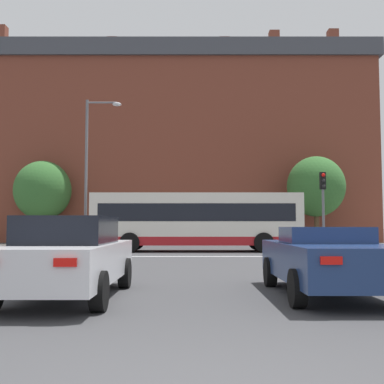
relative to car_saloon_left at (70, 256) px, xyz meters
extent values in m
cube|color=silver|center=(2.39, 12.08, -0.77)|extent=(9.46, 0.30, 0.01)
cube|color=gray|center=(2.39, 25.37, -0.77)|extent=(70.51, 2.50, 0.01)
cube|color=brown|center=(0.18, 35.99, 6.79)|extent=(34.49, 13.92, 15.12)
cube|color=#42444C|center=(0.18, 35.99, 15.08)|extent=(35.18, 14.47, 1.45)
cube|color=brown|center=(-14.64, 32.59, 17.05)|extent=(0.90, 0.90, 2.49)
cube|color=brown|center=(-9.54, 39.28, 17.05)|extent=(0.90, 0.90, 2.49)
cube|color=brown|center=(-5.22, 35.29, 17.05)|extent=(0.90, 0.90, 2.49)
cube|color=brown|center=(-0.34, 35.84, 17.05)|extent=(0.90, 0.90, 2.49)
cube|color=brown|center=(5.37, 35.30, 17.05)|extent=(0.90, 0.90, 2.49)
cube|color=brown|center=(9.79, 33.77, 17.05)|extent=(0.90, 0.90, 2.49)
cube|color=brown|center=(15.07, 33.48, 17.05)|extent=(0.90, 0.90, 2.49)
cube|color=silver|center=(0.00, 0.01, -0.11)|extent=(1.77, 4.67, 0.69)
cube|color=black|center=(0.00, -0.04, 0.49)|extent=(1.52, 2.10, 0.50)
cylinder|color=black|center=(-0.85, 1.46, -0.45)|extent=(0.22, 0.64, 0.64)
cylinder|color=black|center=(0.84, 1.46, -0.45)|extent=(0.22, 0.64, 0.64)
cylinder|color=black|center=(0.85, -1.43, -0.45)|extent=(0.22, 0.64, 0.64)
cube|color=red|center=(0.55, -2.34, 0.06)|extent=(0.32, 0.05, 0.12)
cube|color=navy|center=(4.90, 0.31, -0.11)|extent=(1.85, 4.51, 0.68)
cube|color=navy|center=(4.90, 0.43, 0.39)|extent=(1.58, 1.36, 0.31)
cylinder|color=black|center=(4.03, 1.71, -0.45)|extent=(0.22, 0.64, 0.64)
cylinder|color=black|center=(5.79, 1.71, -0.45)|extent=(0.22, 0.64, 0.64)
cylinder|color=black|center=(4.02, -1.08, -0.45)|extent=(0.22, 0.64, 0.64)
cube|color=red|center=(4.33, -1.96, 0.06)|extent=(0.32, 0.05, 0.12)
cube|color=silver|center=(2.53, 16.42, 0.91)|extent=(10.85, 2.51, 2.67)
cube|color=#AD191E|center=(2.53, 16.42, -0.20)|extent=(10.87, 2.53, 0.44)
cube|color=black|center=(2.53, 16.42, 1.25)|extent=(9.98, 2.54, 0.90)
cylinder|color=black|center=(-0.83, 15.21, -0.27)|extent=(1.00, 0.28, 1.00)
cylinder|color=black|center=(-0.83, 17.63, -0.27)|extent=(1.00, 0.28, 1.00)
cylinder|color=black|center=(5.89, 15.21, -0.27)|extent=(1.00, 0.28, 1.00)
cylinder|color=black|center=(5.89, 17.63, -0.27)|extent=(1.00, 0.28, 1.00)
cylinder|color=slate|center=(8.37, 13.21, 0.74)|extent=(0.12, 0.12, 3.03)
cube|color=black|center=(8.37, 13.21, 2.65)|extent=(0.26, 0.20, 0.80)
sphere|color=red|center=(8.37, 13.08, 2.91)|extent=(0.17, 0.17, 0.17)
sphere|color=black|center=(8.37, 13.08, 2.65)|extent=(0.17, 0.17, 0.17)
sphere|color=black|center=(8.37, 13.08, 2.40)|extent=(0.17, 0.17, 0.17)
cylinder|color=slate|center=(-4.00, 24.87, 0.64)|extent=(0.12, 0.12, 2.83)
cube|color=black|center=(-4.00, 24.87, 2.46)|extent=(0.26, 0.20, 0.80)
sphere|color=red|center=(-4.00, 24.74, 2.72)|extent=(0.17, 0.17, 0.17)
sphere|color=black|center=(-4.00, 24.74, 2.46)|extent=(0.17, 0.17, 0.17)
sphere|color=black|center=(-4.00, 24.74, 2.21)|extent=(0.17, 0.17, 0.17)
cylinder|color=slate|center=(-3.66, 17.84, 3.46)|extent=(0.16, 0.16, 8.47)
cylinder|color=slate|center=(-2.81, 17.84, 7.55)|extent=(1.69, 0.10, 0.10)
ellipsoid|color=#B2B2B7|center=(-1.97, 17.84, 7.45)|extent=(0.50, 0.36, 0.22)
cylinder|color=#333851|center=(7.83, 26.11, -0.39)|extent=(0.13, 0.13, 0.77)
cylinder|color=#333851|center=(8.00, 26.10, -0.39)|extent=(0.13, 0.13, 0.77)
cube|color=olive|center=(7.91, 26.11, 0.31)|extent=(0.40, 0.23, 0.61)
sphere|color=tan|center=(7.91, 26.11, 0.73)|extent=(0.23, 0.23, 0.23)
cylinder|color=#333851|center=(-7.65, 26.19, -0.40)|extent=(0.13, 0.13, 0.74)
cylinder|color=#333851|center=(-7.78, 26.30, -0.40)|extent=(0.13, 0.13, 0.74)
cube|color=olive|center=(-7.71, 26.24, 0.27)|extent=(0.45, 0.42, 0.59)
sphere|color=tan|center=(-7.71, 26.24, 0.67)|extent=(0.22, 0.22, 0.22)
cylinder|color=#333851|center=(0.18, 26.25, -0.39)|extent=(0.13, 0.13, 0.77)
cylinder|color=#333851|center=(0.07, 26.13, -0.39)|extent=(0.13, 0.13, 0.77)
cube|color=tan|center=(0.12, 26.19, 0.30)|extent=(0.44, 0.44, 0.61)
sphere|color=tan|center=(0.12, 26.19, 0.72)|extent=(0.23, 0.23, 0.23)
cylinder|color=#4C3823|center=(-9.13, 27.60, 0.33)|extent=(0.36, 0.36, 2.21)
ellipsoid|color=#33662D|center=(-9.13, 27.60, 3.27)|extent=(4.30, 4.30, 4.52)
cylinder|color=#4C3823|center=(11.51, 26.53, 0.44)|extent=(0.36, 0.36, 2.43)
ellipsoid|color=#33662D|center=(11.51, 26.53, 3.48)|extent=(4.27, 4.27, 4.49)
camera|label=1|loc=(2.30, -9.01, 0.57)|focal=45.00mm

